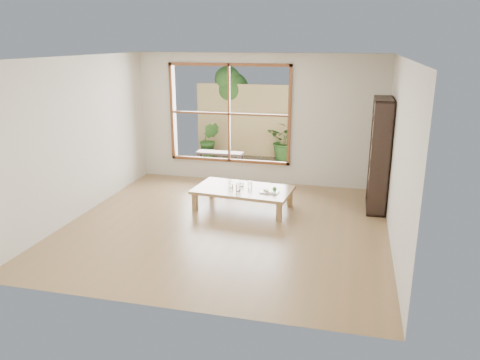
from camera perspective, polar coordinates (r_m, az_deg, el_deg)
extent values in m
plane|color=olive|center=(7.52, -1.62, -5.46)|extent=(5.00, 5.00, 0.00)
cube|color=#AA8352|center=(8.12, 0.39, -1.21)|extent=(1.74, 1.09, 0.05)
cube|color=#AA8352|center=(8.11, -5.51, -2.68)|extent=(0.09, 0.09, 0.31)
cube|color=#AA8352|center=(8.77, -3.44, -1.11)|extent=(0.09, 0.09, 0.31)
cube|color=#AA8352|center=(7.63, 4.78, -3.91)|extent=(0.09, 0.09, 0.31)
cube|color=#AA8352|center=(8.34, 6.11, -2.14)|extent=(0.09, 0.09, 0.31)
cube|color=beige|center=(9.29, -1.87, -0.84)|extent=(0.61, 0.61, 0.07)
cube|color=black|center=(8.28, 16.63, 2.92)|extent=(0.31, 0.87, 1.92)
cylinder|color=silver|center=(7.95, -0.24, -0.86)|extent=(0.08, 0.08, 0.14)
cylinder|color=silver|center=(8.17, 1.24, -0.50)|extent=(0.08, 0.08, 0.11)
cylinder|color=silver|center=(8.22, 0.22, -0.51)|extent=(0.06, 0.06, 0.08)
cylinder|color=silver|center=(8.14, -1.08, -0.67)|extent=(0.07, 0.07, 0.08)
cube|color=white|center=(7.91, 3.62, -1.48)|extent=(0.31, 0.24, 0.02)
sphere|color=#407B31|center=(7.92, 4.22, -1.10)|extent=(0.07, 0.07, 0.07)
cube|color=gold|center=(7.86, 3.34, -1.39)|extent=(0.06, 0.05, 0.03)
cube|color=beige|center=(7.94, 3.14, -1.23)|extent=(0.07, 0.06, 0.02)
cylinder|color=silver|center=(7.84, 3.77, -1.52)|extent=(0.17, 0.03, 0.01)
cube|color=#3D332C|center=(10.93, 0.27, 1.69)|extent=(2.80, 2.00, 0.05)
cube|color=black|center=(10.78, -2.46, 3.33)|extent=(1.07, 0.32, 0.04)
cube|color=black|center=(10.86, -5.14, 2.46)|extent=(0.06, 0.06, 0.29)
cube|color=black|center=(11.07, -4.75, 2.75)|extent=(0.06, 0.06, 0.29)
cube|color=black|center=(10.59, -0.04, 2.15)|extent=(0.06, 0.06, 0.29)
cube|color=black|center=(10.81, 0.25, 2.46)|extent=(0.06, 0.06, 0.29)
cube|color=tan|center=(11.70, 1.43, 7.19)|extent=(2.80, 0.06, 1.80)
imported|color=#346023|center=(11.40, 5.65, 4.82)|extent=(1.03, 0.96, 0.95)
imported|color=#346023|center=(11.62, -3.76, 4.91)|extent=(0.53, 0.45, 0.88)
cylinder|color=#4C3D2D|center=(12.16, -1.51, 7.09)|extent=(0.14, 0.14, 1.60)
sphere|color=#346023|center=(12.02, -0.98, 11.06)|extent=(0.84, 0.84, 0.84)
sphere|color=#346023|center=(12.19, -2.13, 10.19)|extent=(0.70, 0.70, 0.70)
sphere|color=#346023|center=(11.92, -1.54, 12.22)|extent=(0.64, 0.64, 0.64)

